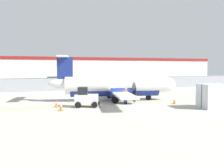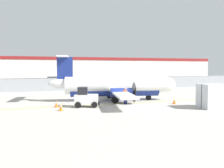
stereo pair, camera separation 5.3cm
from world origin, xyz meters
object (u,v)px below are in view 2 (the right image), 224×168
(baggage_tug, at_px, (86,98))
(cargo_container, at_px, (213,96))
(traffic_cone_near_right, at_px, (174,101))
(parked_car_3, at_px, (87,81))
(parked_car_1, at_px, (33,82))
(commuter_airplane, at_px, (117,86))
(traffic_cone_near_left, at_px, (61,107))
(traffic_cone_far_left, at_px, (56,104))
(ground_crew_worker, at_px, (125,95))
(parked_car_2, at_px, (53,80))
(parked_car_4, at_px, (116,81))
(parked_car_5, at_px, (140,81))

(baggage_tug, relative_size, cargo_container, 0.97)
(traffic_cone_near_right, relative_size, parked_car_3, 0.15)
(parked_car_1, xyz_separation_m, parked_car_3, (10.82, 0.86, 0.00))
(commuter_airplane, bearing_deg, baggage_tug, -130.88)
(traffic_cone_near_left, height_order, traffic_cone_far_left, same)
(ground_crew_worker, height_order, cargo_container, cargo_container)
(parked_car_1, distance_m, parked_car_2, 8.22)
(ground_crew_worker, bearing_deg, baggage_tug, 84.66)
(cargo_container, xyz_separation_m, parked_car_3, (-4.05, 32.57, -0.21))
(traffic_cone_near_right, bearing_deg, parked_car_4, 83.08)
(baggage_tug, distance_m, parked_car_2, 34.26)
(traffic_cone_near_left, relative_size, parked_car_2, 0.15)
(commuter_airplane, height_order, parked_car_2, commuter_airplane)
(parked_car_3, bearing_deg, parked_car_1, 2.63)
(traffic_cone_far_left, relative_size, parked_car_1, 0.15)
(cargo_container, bearing_deg, parked_car_1, 122.37)
(commuter_airplane, height_order, ground_crew_worker, commuter_airplane)
(traffic_cone_near_left, distance_m, parked_car_3, 30.93)
(baggage_tug, xyz_separation_m, traffic_cone_far_left, (-2.64, 0.77, -0.54))
(baggage_tug, xyz_separation_m, parked_car_2, (0.39, 34.25, 0.04))
(ground_crew_worker, distance_m, traffic_cone_near_right, 5.03)
(cargo_container, bearing_deg, traffic_cone_far_left, 166.26)
(traffic_cone_far_left, distance_m, parked_car_5, 32.01)
(traffic_cone_far_left, height_order, parked_car_5, parked_car_5)
(traffic_cone_near_left, xyz_separation_m, parked_car_1, (-1.50, 28.62, 0.58))
(traffic_cone_near_right, distance_m, parked_car_2, 36.31)
(baggage_tug, height_order, cargo_container, cargo_container)
(commuter_airplane, height_order, traffic_cone_near_left, commuter_airplane)
(baggage_tug, height_order, traffic_cone_far_left, baggage_tug)
(cargo_container, distance_m, parked_car_4, 29.56)
(traffic_cone_near_left, relative_size, parked_car_5, 0.15)
(traffic_cone_near_right, bearing_deg, traffic_cone_far_left, 171.15)
(traffic_cone_near_right, xyz_separation_m, parked_car_4, (3.17, 26.16, 0.58))
(parked_car_5, bearing_deg, cargo_container, -109.64)
(traffic_cone_far_left, bearing_deg, baggage_tug, -16.32)
(commuter_airplane, bearing_deg, parked_car_2, 108.86)
(commuter_airplane, distance_m, traffic_cone_near_right, 6.47)
(cargo_container, distance_m, parked_car_2, 40.05)
(traffic_cone_near_right, relative_size, parked_car_4, 0.15)
(baggage_tug, xyz_separation_m, traffic_cone_near_left, (-2.51, -1.32, -0.54))
(cargo_container, bearing_deg, baggage_tug, 165.17)
(parked_car_1, distance_m, parked_car_4, 16.26)
(cargo_container, height_order, parked_car_2, cargo_container)
(traffic_cone_near_right, height_order, parked_car_5, parked_car_5)
(ground_crew_worker, bearing_deg, parked_car_1, 5.80)
(commuter_airplane, height_order, parked_car_1, commuter_airplane)
(commuter_airplane, bearing_deg, traffic_cone_near_left, -134.21)
(baggage_tug, distance_m, traffic_cone_far_left, 2.81)
(cargo_container, relative_size, parked_car_5, 0.60)
(cargo_container, distance_m, traffic_cone_near_right, 3.97)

